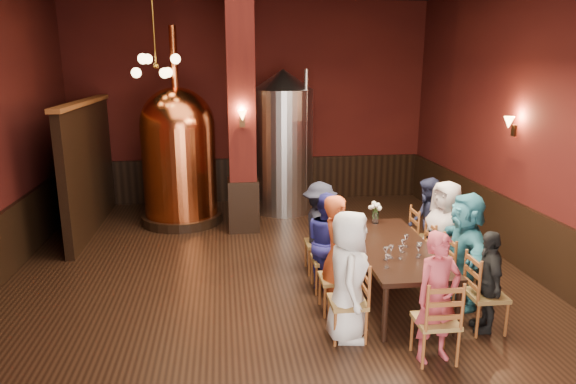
{
  "coord_description": "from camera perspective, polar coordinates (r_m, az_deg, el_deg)",
  "views": [
    {
      "loc": [
        -0.66,
        -6.74,
        3.18
      ],
      "look_at": [
        0.23,
        0.2,
        1.39
      ],
      "focal_mm": 32.0,
      "sensor_mm": 36.0,
      "label": 1
    }
  ],
  "objects": [
    {
      "name": "partition",
      "position": [
        10.45,
        -21.26,
        2.43
      ],
      "size": [
        0.22,
        3.5,
        2.4
      ],
      "primitive_type": "cube",
      "color": "black",
      "rests_on": "ground"
    },
    {
      "name": "room",
      "position": [
        6.84,
        -1.72,
        6.5
      ],
      "size": [
        10.0,
        10.02,
        4.5
      ],
      "color": "black",
      "rests_on": "ground"
    },
    {
      "name": "chair_7",
      "position": [
        8.41,
        15.03,
        -5.05
      ],
      "size": [
        0.47,
        0.47,
        0.92
      ],
      "primitive_type": null,
      "rotation": [
        0.0,
        0.0,
        1.55
      ],
      "color": "brown",
      "rests_on": "ground"
    },
    {
      "name": "copper_kettle",
      "position": [
        10.4,
        -12.04,
        4.14
      ],
      "size": [
        1.62,
        1.62,
        3.83
      ],
      "rotation": [
        0.0,
        0.0,
        0.09
      ],
      "color": "black",
      "rests_on": "ground"
    },
    {
      "name": "chair_2",
      "position": [
        7.35,
        4.36,
        -7.43
      ],
      "size": [
        0.47,
        0.47,
        0.92
      ],
      "primitive_type": null,
      "rotation": [
        0.0,
        0.0,
        -1.59
      ],
      "color": "brown",
      "rests_on": "ground"
    },
    {
      "name": "chair_5",
      "position": [
        7.27,
        18.78,
        -8.44
      ],
      "size": [
        0.47,
        0.47,
        0.92
      ],
      "primitive_type": null,
      "rotation": [
        0.0,
        0.0,
        1.55
      ],
      "color": "brown",
      "rests_on": "ground"
    },
    {
      "name": "person_1",
      "position": [
        6.63,
        5.45,
        -6.93
      ],
      "size": [
        0.44,
        0.61,
        1.57
      ],
      "primitive_type": "imported",
      "rotation": [
        0.0,
        0.0,
        1.45
      ],
      "color": "#C84D22",
      "rests_on": "ground"
    },
    {
      "name": "chair_0",
      "position": [
        6.16,
        6.64,
        -11.97
      ],
      "size": [
        0.47,
        0.47,
        0.92
      ],
      "primitive_type": null,
      "rotation": [
        0.0,
        0.0,
        -1.59
      ],
      "color": "brown",
      "rests_on": "ground"
    },
    {
      "name": "person_8",
      "position": [
        5.82,
        16.29,
        -11.18
      ],
      "size": [
        0.59,
        0.45,
        1.46
      ],
      "primitive_type": "imported",
      "rotation": [
        0.0,
        0.0,
        6.49
      ],
      "color": "#AF3A46",
      "rests_on": "ground"
    },
    {
      "name": "person_6",
      "position": [
        7.73,
        16.94,
        -4.45
      ],
      "size": [
        0.71,
        0.88,
        1.55
      ],
      "primitive_type": "imported",
      "rotation": [
        0.0,
        0.0,
        5.04
      ],
      "color": "beige",
      "rests_on": "ground"
    },
    {
      "name": "wine_glass_7",
      "position": [
        6.37,
        10.96,
        -7.56
      ],
      "size": [
        0.07,
        0.07,
        0.17
      ],
      "primitive_type": null,
      "color": "white",
      "rests_on": "dining_table"
    },
    {
      "name": "wainscot_back",
      "position": [
        12.02,
        -3.99,
        1.42
      ],
      "size": [
        7.9,
        0.08,
        1.0
      ],
      "primitive_type": "cube",
      "color": "black",
      "rests_on": "ground"
    },
    {
      "name": "rose_vase",
      "position": [
        8.0,
        9.72,
        -1.89
      ],
      "size": [
        0.2,
        0.2,
        0.34
      ],
      "color": "white",
      "rests_on": "dining_table"
    },
    {
      "name": "person_5",
      "position": [
        7.16,
        18.98,
        -6.09
      ],
      "size": [
        0.52,
        1.46,
        1.56
      ],
      "primitive_type": "imported",
      "rotation": [
        0.0,
        0.0,
        4.67
      ],
      "color": "teal",
      "rests_on": "ground"
    },
    {
      "name": "pendant_cluster",
      "position": [
        9.71,
        -14.47,
        13.42
      ],
      "size": [
        0.9,
        0.9,
        1.7
      ],
      "primitive_type": null,
      "color": "#A57226",
      "rests_on": "room"
    },
    {
      "name": "sconce_wall",
      "position": [
        8.87,
        23.86,
        6.77
      ],
      "size": [
        0.2,
        0.2,
        0.36
      ],
      "primitive_type": null,
      "rotation": [
        0.0,
        0.0,
        1.57
      ],
      "color": "black",
      "rests_on": "room"
    },
    {
      "name": "wainscot_right",
      "position": [
        8.6,
        25.77,
        -5.31
      ],
      "size": [
        0.08,
        9.9,
        1.0
      ],
      "primitive_type": "cube",
      "color": "black",
      "rests_on": "ground"
    },
    {
      "name": "wine_glass_4",
      "position": [
        6.67,
        11.37,
        -6.55
      ],
      "size": [
        0.07,
        0.07,
        0.17
      ],
      "primitive_type": null,
      "color": "white",
      "rests_on": "dining_table"
    },
    {
      "name": "chair_1",
      "position": [
        6.76,
        5.39,
        -9.49
      ],
      "size": [
        0.47,
        0.47,
        0.92
      ],
      "primitive_type": null,
      "rotation": [
        0.0,
        0.0,
        -1.59
      ],
      "color": "brown",
      "rests_on": "ground"
    },
    {
      "name": "wine_glass_1",
      "position": [
        6.91,
        12.67,
        -5.88
      ],
      "size": [
        0.07,
        0.07,
        0.17
      ],
      "primitive_type": null,
      "color": "white",
      "rests_on": "dining_table"
    },
    {
      "name": "person_3",
      "position": [
        7.89,
        3.51,
        -3.95
      ],
      "size": [
        0.59,
        0.95,
        1.42
      ],
      "primitive_type": "imported",
      "rotation": [
        0.0,
        0.0,
        1.51
      ],
      "color": "#1D1F2C",
      "rests_on": "ground"
    },
    {
      "name": "chair_3",
      "position": [
        7.97,
        3.49,
        -5.66
      ],
      "size": [
        0.47,
        0.47,
        0.92
      ],
      "primitive_type": null,
      "rotation": [
        0.0,
        0.0,
        -1.59
      ],
      "color": "brown",
      "rests_on": "ground"
    },
    {
      "name": "dining_table",
      "position": [
        7.17,
        11.61,
        -6.31
      ],
      "size": [
        1.05,
        2.42,
        0.75
      ],
      "rotation": [
        0.0,
        0.0,
        -0.02
      ],
      "color": "black",
      "rests_on": "ground"
    },
    {
      "name": "person_4",
      "position": [
        6.66,
        21.3,
        -9.22
      ],
      "size": [
        0.45,
        0.79,
        1.26
      ],
      "primitive_type": "imported",
      "rotation": [
        0.0,
        0.0,
        4.51
      ],
      "color": "black",
      "rests_on": "ground"
    },
    {
      "name": "wine_glass_0",
      "position": [
        6.85,
        14.39,
        -6.15
      ],
      "size": [
        0.07,
        0.07,
        0.17
      ],
      "primitive_type": null,
      "color": "white",
      "rests_on": "dining_table"
    },
    {
      "name": "chair_8",
      "position": [
        5.94,
        16.11,
        -13.55
      ],
      "size": [
        0.47,
        0.47,
        0.92
      ],
      "primitive_type": null,
      "rotation": [
        0.0,
        0.0,
        3.12
      ],
      "color": "brown",
      "rests_on": "ground"
    },
    {
      "name": "wine_glass_2",
      "position": [
        6.6,
        10.81,
        -6.76
      ],
      "size": [
        0.07,
        0.07,
        0.17
      ],
      "primitive_type": null,
      "color": "white",
      "rests_on": "dining_table"
    },
    {
      "name": "wine_glass_6",
      "position": [
        6.76,
        14.29,
        -6.43
      ],
      "size": [
        0.07,
        0.07,
        0.17
      ],
      "primitive_type": null,
      "color": "white",
      "rests_on": "dining_table"
    },
    {
      "name": "steel_vessel",
      "position": [
        10.95,
        -0.52,
        5.59
      ],
      "size": [
        1.63,
        1.63,
        3.03
      ],
      "rotation": [
        0.0,
        0.0,
        -0.38
      ],
      "color": "#B2B2B7",
      "rests_on": "ground"
    },
    {
      "name": "wine_glass_3",
      "position": [
        6.68,
        12.38,
        -6.58
      ],
      "size": [
        0.07,
        0.07,
        0.17
      ],
      "primitive_type": null,
      "color": "white",
      "rests_on": "dining_table"
    },
    {
      "name": "person_0",
      "position": [
        6.03,
        6.73,
        -9.25
      ],
      "size": [
        0.64,
        0.84,
        1.56
      ],
      "primitive_type": "imported",
      "rotation": [
        0.0,
        0.0,
        1.37
      ],
      "color": "white",
      "rests_on": "ground"
    },
    {
      "name": "person_2",
      "position": [
        7.26,
        4.4,
        -5.56
      ],
      "size": [
        0.54,
        0.77,
        1.43
      ],
      "primitive_type": "imported",
      "rotation": [
        0.0,
        0.0,
        1.89
      ],
      "color": "navy",
      "rests_on": "ground"
    },
    {
      "name": "column",
      "position": [
        9.59,
        -5.2,
        8.71
      ],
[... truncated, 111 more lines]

